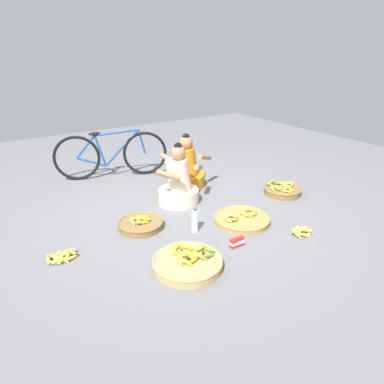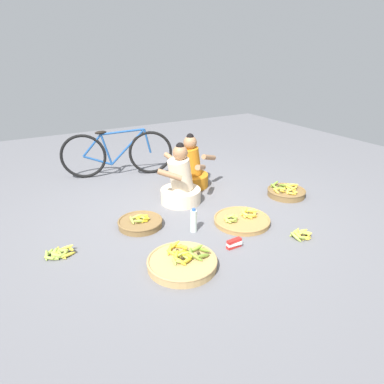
{
  "view_description": "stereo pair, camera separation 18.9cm",
  "coord_description": "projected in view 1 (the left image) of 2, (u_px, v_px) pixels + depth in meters",
  "views": [
    {
      "loc": [
        -1.97,
        -3.23,
        1.88
      ],
      "look_at": [
        0.0,
        -0.2,
        0.35
      ],
      "focal_mm": 32.23,
      "sensor_mm": 36.0,
      "label": 1
    },
    {
      "loc": [
        -1.81,
        -3.33,
        1.88
      ],
      "look_at": [
        0.0,
        -0.2,
        0.35
      ],
      "focal_mm": 32.23,
      "sensor_mm": 36.0,
      "label": 2
    }
  ],
  "objects": [
    {
      "name": "vendor_woman_behind",
      "position": [
        186.0,
        170.0,
        4.94
      ],
      "size": [
        0.71,
        0.53,
        0.78
      ],
      "color": "orange",
      "rests_on": "ground"
    },
    {
      "name": "ground_plane",
      "position": [
        183.0,
        213.0,
        4.22
      ],
      "size": [
        10.0,
        10.0,
        0.0
      ],
      "primitive_type": "plane",
      "color": "slate"
    },
    {
      "name": "banana_basket_mid_left",
      "position": [
        282.0,
        190.0,
        4.74
      ],
      "size": [
        0.51,
        0.51,
        0.16
      ],
      "color": "brown",
      "rests_on": "ground"
    },
    {
      "name": "loose_bananas_back_left",
      "position": [
        61.0,
        257.0,
        3.28
      ],
      "size": [
        0.31,
        0.23,
        0.09
      ],
      "color": "#9EB747",
      "rests_on": "ground"
    },
    {
      "name": "banana_basket_back_center",
      "position": [
        141.0,
        224.0,
        3.86
      ],
      "size": [
        0.5,
        0.5,
        0.14
      ],
      "color": "brown",
      "rests_on": "ground"
    },
    {
      "name": "banana_basket_mid_right",
      "position": [
        188.0,
        262.0,
        3.16
      ],
      "size": [
        0.65,
        0.65,
        0.16
      ],
      "color": "tan",
      "rests_on": "ground"
    },
    {
      "name": "banana_basket_front_center",
      "position": [
        242.0,
        219.0,
        4.0
      ],
      "size": [
        0.65,
        0.65,
        0.14
      ],
      "color": "#A87F47",
      "rests_on": "ground"
    },
    {
      "name": "vendor_woman_front",
      "position": [
        179.0,
        184.0,
        4.41
      ],
      "size": [
        0.75,
        0.52,
        0.8
      ],
      "color": "beige",
      "rests_on": "ground"
    },
    {
      "name": "packet_carton_stack",
      "position": [
        237.0,
        242.0,
        3.5
      ],
      "size": [
        0.17,
        0.07,
        0.09
      ],
      "color": "red",
      "rests_on": "ground"
    },
    {
      "name": "bicycle_leaning",
      "position": [
        111.0,
        155.0,
        5.26
      ],
      "size": [
        1.63,
        0.58,
        0.73
      ],
      "color": "black",
      "rests_on": "ground"
    },
    {
      "name": "water_bottle",
      "position": [
        195.0,
        221.0,
        3.75
      ],
      "size": [
        0.07,
        0.07,
        0.28
      ],
      "color": "silver",
      "rests_on": "ground"
    },
    {
      "name": "loose_bananas_front_left",
      "position": [
        302.0,
        232.0,
        3.72
      ],
      "size": [
        0.25,
        0.22,
        0.09
      ],
      "color": "#9EB747",
      "rests_on": "ground"
    }
  ]
}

